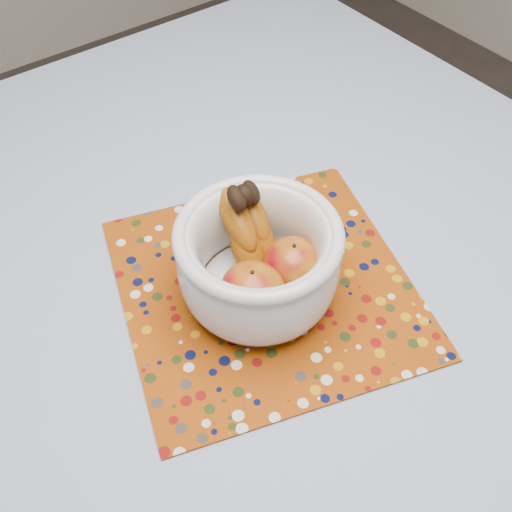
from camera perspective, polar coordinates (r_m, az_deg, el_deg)
name	(u,v)px	position (r m, az deg, el deg)	size (l,w,h in m)	color
table	(234,306)	(0.92, -2.13, -4.75)	(1.20, 1.20, 0.75)	brown
tablecloth	(232,272)	(0.86, -2.29, -1.54)	(1.32, 1.32, 0.01)	#6576A8
placemat	(265,286)	(0.83, 0.90, -2.88)	(0.39, 0.39, 0.00)	#853507
fruit_bowl	(258,255)	(0.77, 0.19, 0.11)	(0.21, 0.22, 0.15)	silver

